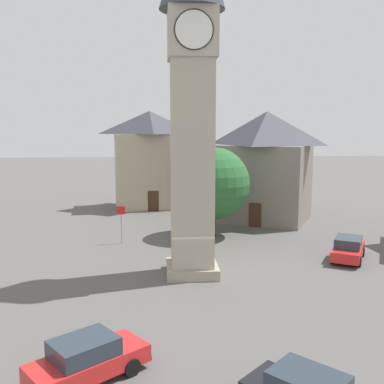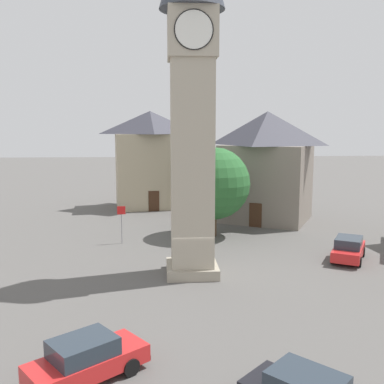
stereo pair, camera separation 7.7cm
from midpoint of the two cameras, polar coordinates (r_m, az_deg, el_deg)
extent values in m
plane|color=#565451|center=(26.77, -0.08, -10.41)|extent=(200.00, 200.00, 0.00)
cube|color=gray|center=(26.67, -0.08, -9.80)|extent=(2.98, 2.98, 0.60)
cube|color=#ADA38E|center=(25.42, -0.09, 3.45)|extent=(2.39, 2.39, 11.68)
cube|color=#ADA38E|center=(25.79, -0.09, 19.48)|extent=(2.67, 2.67, 2.63)
cylinder|color=white|center=(27.13, -0.31, 18.93)|extent=(2.01, 0.04, 2.01)
torus|color=black|center=(27.14, -0.31, 18.93)|extent=(2.07, 0.06, 2.07)
cube|color=black|center=(27.21, -0.31, 19.38)|extent=(0.05, 0.02, 0.56)
cube|color=black|center=(27.19, 0.35, 18.91)|extent=(0.76, 0.02, 0.04)
cylinder|color=white|center=(24.46, 0.15, 20.09)|extent=(2.01, 0.04, 2.01)
torus|color=black|center=(24.45, 0.15, 20.10)|extent=(2.07, 0.06, 2.07)
cube|color=#28333D|center=(14.53, 14.50, -22.71)|extent=(2.58, 2.59, 0.64)
cube|color=red|center=(16.76, -13.25, -20.59)|extent=(4.28, 3.85, 0.64)
cube|color=#28333D|center=(16.41, -13.81, -18.82)|extent=(2.62, 2.52, 0.64)
cylinder|color=black|center=(18.03, -10.89, -19.27)|extent=(0.64, 0.57, 0.64)
cylinder|color=black|center=(16.84, -7.86, -21.34)|extent=(0.64, 0.57, 0.64)
cylinder|color=black|center=(17.07, -18.49, -21.27)|extent=(0.64, 0.57, 0.64)
cube|color=black|center=(17.78, -7.17, -19.41)|extent=(1.12, 1.39, 0.16)
cube|color=red|center=(30.95, 19.30, -7.13)|extent=(3.51, 4.40, 0.64)
cube|color=#28333D|center=(30.65, 19.33, -6.09)|extent=(2.39, 2.60, 0.64)
cylinder|color=black|center=(32.29, 18.10, -6.93)|extent=(0.51, 0.66, 0.64)
cylinder|color=black|center=(32.14, 20.95, -7.14)|extent=(0.51, 0.66, 0.64)
cylinder|color=black|center=(29.94, 17.48, -8.11)|extent=(0.51, 0.66, 0.64)
cylinder|color=black|center=(29.78, 20.55, -8.35)|extent=(0.51, 0.66, 0.64)
cube|color=black|center=(32.95, 19.68, -6.61)|extent=(1.51, 0.93, 0.16)
cylinder|color=brown|center=(35.34, 2.70, -3.86)|extent=(0.44, 0.44, 2.23)
sphere|color=#28602D|center=(34.81, 2.74, 1.11)|extent=(5.64, 5.64, 5.64)
cube|color=slate|center=(41.47, 9.35, 1.19)|extent=(9.63, 9.33, 6.96)
pyramid|color=#383842|center=(41.14, 9.52, 8.08)|extent=(10.11, 9.80, 2.99)
cube|color=#422819|center=(38.67, 8.01, -2.96)|extent=(1.01, 0.59, 2.10)
cube|color=tan|center=(47.72, -5.44, 2.74)|extent=(7.82, 6.13, 7.83)
pyramid|color=#383842|center=(47.48, -5.53, 8.87)|extent=(8.22, 6.44, 2.36)
cube|color=#422819|center=(45.49, -5.03, -1.18)|extent=(1.10, 0.22, 2.10)
cylinder|color=gray|center=(33.47, -9.09, -4.69)|extent=(0.07, 0.07, 2.20)
cube|color=red|center=(33.18, -9.15, -2.34)|extent=(0.60, 0.04, 0.60)
camera|label=1|loc=(0.04, -90.09, -0.01)|focal=41.65mm
camera|label=2|loc=(0.04, 89.91, 0.01)|focal=41.65mm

